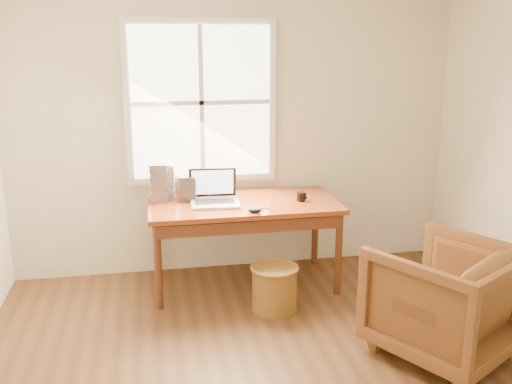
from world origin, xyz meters
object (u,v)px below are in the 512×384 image
(desk, at_px, (244,204))
(laptop, at_px, (215,186))
(armchair, at_px, (444,299))
(cd_stack_a, at_px, (165,181))
(coffee_mug, at_px, (301,197))
(wicker_stool, at_px, (274,289))

(desk, xyz_separation_m, laptop, (-0.25, -0.05, 0.18))
(armchair, distance_m, cd_stack_a, 2.45)
(armchair, distance_m, coffee_mug, 1.50)
(armchair, relative_size, laptop, 1.89)
(laptop, bearing_deg, desk, 15.05)
(armchair, relative_size, cd_stack_a, 2.83)
(coffee_mug, height_order, cd_stack_a, cd_stack_a)
(laptop, xyz_separation_m, cd_stack_a, (-0.40, 0.29, -0.01))
(laptop, distance_m, cd_stack_a, 0.49)
(cd_stack_a, bearing_deg, laptop, -36.05)
(desk, bearing_deg, wicker_stool, -73.54)
(wicker_stool, distance_m, coffee_mug, 0.83)
(wicker_stool, xyz_separation_m, coffee_mug, (0.33, 0.46, 0.61))
(desk, height_order, armchair, armchair)
(armchair, distance_m, laptop, 1.98)
(armchair, height_order, wicker_stool, armchair)
(armchair, distance_m, wicker_stool, 1.31)
(desk, xyz_separation_m, cd_stack_a, (-0.64, 0.24, 0.17))
(coffee_mug, bearing_deg, desk, 152.03)
(desk, xyz_separation_m, wicker_stool, (0.16, -0.52, -0.55))
(desk, relative_size, laptop, 3.51)
(desk, relative_size, wicker_stool, 4.53)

